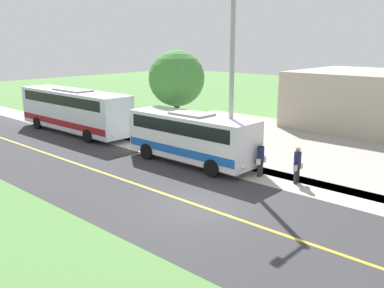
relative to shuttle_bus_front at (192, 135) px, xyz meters
The scene contains 11 objects.
ground_plane 6.48m from the shuttle_bus_front, 44.95° to the left, with size 120.00×120.00×0.00m, color #548442.
road_surface 6.48m from the shuttle_bus_front, 44.95° to the left, with size 8.00×100.00×0.01m, color #333335.
sidewalk 4.77m from the shuttle_bus_front, 99.53° to the left, with size 2.40×100.00×0.01m, color #B2ADA3.
parking_lot_surface 11.00m from the shuttle_bus_front, 136.86° to the left, with size 14.00×36.00×0.01m, color #9E9991.
road_centre_line 6.48m from the shuttle_bus_front, 44.95° to the left, with size 0.16×100.00×0.00m, color gold.
shuttle_bus_front is the anchor object (origin of this frame).
transit_bus_rear 11.68m from the shuttle_bus_front, 90.13° to the right, with size 2.61×11.01×3.22m.
pedestrian_with_bags 6.11m from the shuttle_bus_front, 97.86° to the left, with size 0.72×0.34×1.79m.
pedestrian_waiting 4.23m from the shuttle_bus_front, 97.52° to the left, with size 0.72×0.34×1.79m.
street_light_pole 4.03m from the shuttle_bus_front, 100.90° to the left, with size 1.97×0.24×8.91m.
tree_curbside 5.64m from the shuttle_bus_front, 126.37° to the right, with size 3.63×3.63×6.07m.
Camera 1 is at (12.19, 10.74, 6.65)m, focal length 39.32 mm.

